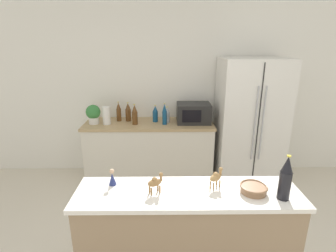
% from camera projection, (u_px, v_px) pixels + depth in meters
% --- Properties ---
extents(wall_back, '(8.00, 0.06, 2.55)m').
position_uv_depth(wall_back, '(176.00, 92.00, 4.02)').
color(wall_back, white).
rests_on(wall_back, ground_plane).
extents(back_counter, '(1.87, 0.63, 0.89)m').
position_uv_depth(back_counter, '(150.00, 151.00, 3.96)').
color(back_counter, silver).
rests_on(back_counter, ground_plane).
extents(refrigerator, '(0.91, 0.73, 1.81)m').
position_uv_depth(refrigerator, '(249.00, 122.00, 3.77)').
color(refrigerator, silver).
rests_on(refrigerator, ground_plane).
extents(bar_counter, '(1.69, 0.45, 0.95)m').
position_uv_depth(bar_counter, '(187.00, 243.00, 2.10)').
color(bar_counter, '#8C7256').
rests_on(bar_counter, ground_plane).
extents(potted_plant, '(0.20, 0.20, 0.28)m').
position_uv_depth(potted_plant, '(93.00, 114.00, 3.73)').
color(potted_plant, silver).
rests_on(potted_plant, back_counter).
extents(paper_towel_roll, '(0.11, 0.11, 0.25)m').
position_uv_depth(paper_towel_roll, '(106.00, 116.00, 3.71)').
color(paper_towel_roll, white).
rests_on(paper_towel_roll, back_counter).
extents(microwave, '(0.48, 0.37, 0.28)m').
position_uv_depth(microwave, '(193.00, 113.00, 3.80)').
color(microwave, black).
rests_on(microwave, back_counter).
extents(back_bottle_0, '(0.08, 0.08, 0.29)m').
position_uv_depth(back_bottle_0, '(135.00, 115.00, 3.71)').
color(back_bottle_0, brown).
rests_on(back_bottle_0, back_counter).
extents(back_bottle_1, '(0.08, 0.08, 0.28)m').
position_uv_depth(back_bottle_1, '(128.00, 112.00, 3.87)').
color(back_bottle_1, brown).
rests_on(back_bottle_1, back_counter).
extents(back_bottle_2, '(0.08, 0.08, 0.25)m').
position_uv_depth(back_bottle_2, '(155.00, 114.00, 3.84)').
color(back_bottle_2, navy).
rests_on(back_bottle_2, back_counter).
extents(back_bottle_3, '(0.06, 0.06, 0.31)m').
position_uv_depth(back_bottle_3, '(165.00, 114.00, 3.70)').
color(back_bottle_3, navy).
rests_on(back_bottle_3, back_counter).
extents(back_bottle_4, '(0.08, 0.08, 0.24)m').
position_uv_depth(back_bottle_4, '(167.00, 115.00, 3.80)').
color(back_bottle_4, '#B2B7BC').
rests_on(back_bottle_4, back_counter).
extents(back_bottle_5, '(0.07, 0.07, 0.29)m').
position_uv_depth(back_bottle_5, '(119.00, 112.00, 3.87)').
color(back_bottle_5, brown).
rests_on(back_bottle_5, back_counter).
extents(wine_bottle, '(0.08, 0.08, 0.33)m').
position_uv_depth(wine_bottle, '(286.00, 178.00, 1.82)').
color(wine_bottle, black).
rests_on(wine_bottle, bar_counter).
extents(fruit_bowl, '(0.20, 0.20, 0.06)m').
position_uv_depth(fruit_bowl, '(254.00, 188.00, 1.93)').
color(fruit_bowl, '#8C6647').
rests_on(fruit_bowl, bar_counter).
extents(camel_figurine, '(0.12, 0.10, 0.15)m').
position_uv_depth(camel_figurine, '(155.00, 182.00, 1.91)').
color(camel_figurine, olive).
rests_on(camel_figurine, bar_counter).
extents(camel_figurine_second, '(0.12, 0.11, 0.16)m').
position_uv_depth(camel_figurine_second, '(216.00, 177.00, 1.98)').
color(camel_figurine_second, '#A87F4C').
rests_on(camel_figurine_second, bar_counter).
extents(wise_man_figurine_crimson, '(0.06, 0.06, 0.13)m').
position_uv_depth(wise_man_figurine_crimson, '(112.00, 178.00, 2.03)').
color(wise_man_figurine_crimson, navy).
rests_on(wise_man_figurine_crimson, bar_counter).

